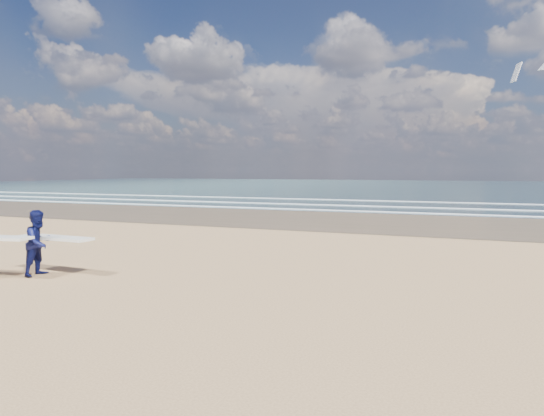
% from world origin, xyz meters
% --- Properties ---
extents(ocean, '(220.00, 100.00, 0.02)m').
position_xyz_m(ocean, '(20.00, 72.00, 0.01)').
color(ocean, '#172B32').
rests_on(ocean, ground).
extents(surfer_far, '(2.22, 1.07, 1.69)m').
position_xyz_m(surfer_far, '(-0.41, 1.03, 0.85)').
color(surfer_far, '#0B1042').
rests_on(surfer_far, ground).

